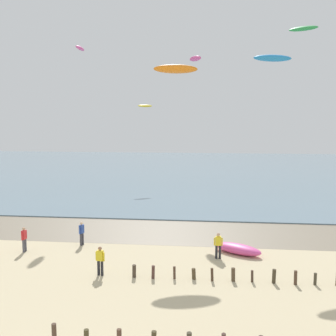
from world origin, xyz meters
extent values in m
cube|color=#7A6D59|center=(0.00, 19.67, 0.00)|extent=(120.00, 7.05, 0.01)
cube|color=slate|center=(0.00, 58.19, 0.05)|extent=(160.00, 70.00, 0.10)
cylinder|color=#49372B|center=(-1.41, 3.13, 0.41)|extent=(0.20, 0.20, 0.83)
cylinder|color=#41352A|center=(0.50, 10.19, 0.37)|extent=(0.22, 0.23, 0.74)
cylinder|color=#4B312C|center=(1.60, 10.14, 0.37)|extent=(0.20, 0.18, 0.75)
cylinder|color=#463327|center=(2.80, 10.20, 0.36)|extent=(0.15, 0.16, 0.73)
cylinder|color=#493C27|center=(3.89, 10.28, 0.31)|extent=(0.25, 0.25, 0.64)
cylinder|color=#433123|center=(4.92, 10.15, 0.36)|extent=(0.18, 0.16, 0.74)
cylinder|color=#4D3C2B|center=(6.09, 10.25, 0.38)|extent=(0.23, 0.24, 0.76)
cylinder|color=#403027|center=(7.13, 10.23, 0.33)|extent=(0.16, 0.17, 0.67)
cylinder|color=#403726|center=(8.31, 10.22, 0.39)|extent=(0.22, 0.20, 0.79)
cylinder|color=#4C382A|center=(9.44, 10.13, 0.39)|extent=(0.19, 0.19, 0.79)
cylinder|color=#403A2C|center=(10.50, 10.21, 0.33)|extent=(0.17, 0.17, 0.67)
cylinder|color=#232328|center=(5.19, 13.83, 0.44)|extent=(0.16, 0.16, 0.88)
cylinder|color=#232328|center=(5.41, 13.83, 0.44)|extent=(0.16, 0.16, 0.88)
cube|color=yellow|center=(5.30, 13.83, 1.18)|extent=(0.36, 0.22, 0.60)
sphere|color=tan|center=(5.30, 13.83, 1.60)|extent=(0.22, 0.22, 0.22)
cylinder|color=yellow|center=(5.06, 13.83, 1.13)|extent=(0.09, 0.09, 0.52)
cylinder|color=yellow|center=(5.54, 13.83, 1.13)|extent=(0.09, 0.09, 0.52)
cylinder|color=#4C4C56|center=(-7.76, 13.90, 0.44)|extent=(0.16, 0.16, 0.88)
cylinder|color=#4C4C56|center=(-7.78, 13.69, 0.44)|extent=(0.16, 0.16, 0.88)
cube|color=red|center=(-7.77, 13.79, 1.18)|extent=(0.26, 0.38, 0.60)
sphere|color=tan|center=(-7.77, 13.79, 1.60)|extent=(0.22, 0.22, 0.22)
cylinder|color=red|center=(-7.74, 14.03, 1.13)|extent=(0.09, 0.09, 0.52)
cylinder|color=red|center=(-7.80, 13.56, 1.13)|extent=(0.09, 0.09, 0.52)
cylinder|color=#232328|center=(-1.61, 10.30, 0.44)|extent=(0.16, 0.16, 0.88)
cylinder|color=#232328|center=(-1.39, 10.25, 0.44)|extent=(0.16, 0.16, 0.88)
cube|color=yellow|center=(-1.50, 10.27, 1.18)|extent=(0.40, 0.29, 0.60)
sphere|color=#9E7051|center=(-1.50, 10.27, 1.60)|extent=(0.22, 0.22, 0.22)
cylinder|color=yellow|center=(-1.74, 10.32, 1.13)|extent=(0.09, 0.09, 0.52)
cylinder|color=yellow|center=(-1.27, 10.22, 1.13)|extent=(0.09, 0.09, 0.52)
cylinder|color=#383842|center=(-4.38, 15.50, 0.44)|extent=(0.16, 0.16, 0.88)
cylinder|color=#383842|center=(-4.32, 15.71, 0.44)|extent=(0.16, 0.16, 0.88)
cube|color=#2D4CA5|center=(-4.35, 15.61, 1.18)|extent=(0.31, 0.41, 0.60)
sphere|color=beige|center=(-4.35, 15.61, 1.60)|extent=(0.22, 0.22, 0.22)
cylinder|color=#2D4CA5|center=(-4.41, 15.38, 1.13)|extent=(0.09, 0.09, 0.52)
cylinder|color=#2D4CA5|center=(-4.28, 15.84, 1.13)|extent=(0.09, 0.09, 0.52)
ellipsoid|color=#E54C99|center=(6.65, 14.94, 0.33)|extent=(3.45, 2.69, 0.66)
ellipsoid|color=green|center=(14.99, 37.34, 19.16)|extent=(3.47, 2.52, 0.80)
ellipsoid|color=#E54C99|center=(-8.28, 28.30, 15.90)|extent=(0.86, 2.17, 0.58)
ellipsoid|color=orange|center=(1.91, 20.64, 12.86)|extent=(3.69, 2.04, 0.89)
ellipsoid|color=#2384D1|center=(9.38, 20.99, 13.62)|extent=(3.26, 1.86, 0.56)
ellipsoid|color=#E54C99|center=(3.10, 28.73, 14.78)|extent=(1.71, 2.56, 0.56)
ellipsoid|color=yellow|center=(-4.24, 42.96, 10.69)|extent=(2.12, 1.58, 0.49)
camera|label=1|loc=(4.81, -11.64, 9.02)|focal=43.30mm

